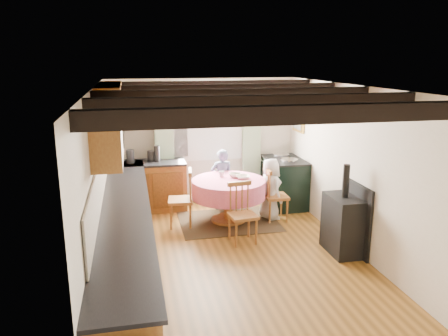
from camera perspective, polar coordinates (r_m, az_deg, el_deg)
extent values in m
cube|color=#946225|center=(6.31, 1.56, -11.96)|extent=(3.60, 5.50, 0.00)
cube|color=white|center=(5.67, 1.73, 10.35)|extent=(3.60, 5.50, 0.00)
cube|color=silver|center=(8.51, -2.77, 3.48)|extent=(3.60, 0.00, 2.40)
cube|color=silver|center=(3.45, 12.87, -13.47)|extent=(3.60, 0.00, 2.40)
cube|color=silver|center=(5.74, -16.12, -2.36)|extent=(0.00, 5.50, 2.40)
cube|color=silver|center=(6.53, 17.17, -0.44)|extent=(0.00, 5.50, 2.40)
cube|color=black|center=(3.78, 9.03, 6.89)|extent=(3.60, 0.16, 0.16)
cube|color=black|center=(4.72, 4.65, 8.44)|extent=(3.60, 0.16, 0.16)
cube|color=black|center=(5.68, 1.72, 9.45)|extent=(3.60, 0.16, 0.16)
cube|color=black|center=(6.65, -0.37, 10.15)|extent=(3.60, 0.16, 0.16)
cube|color=black|center=(7.63, -1.93, 10.66)|extent=(3.60, 0.16, 0.16)
cube|color=beige|center=(6.02, -15.75, -1.55)|extent=(0.02, 4.50, 0.55)
cube|color=beige|center=(8.39, -9.51, 3.14)|extent=(1.40, 0.02, 0.55)
cube|color=brown|center=(5.98, -12.71, -9.22)|extent=(0.60, 5.30, 0.88)
cube|color=brown|center=(8.29, -9.55, -2.40)|extent=(1.30, 0.60, 0.88)
cube|color=black|center=(5.81, -12.76, -5.04)|extent=(0.64, 5.30, 0.04)
cube|color=black|center=(8.15, -9.67, 0.66)|extent=(1.30, 0.64, 0.04)
cube|color=brown|center=(6.75, -14.48, 6.69)|extent=(0.34, 1.80, 0.90)
cube|color=brown|center=(5.28, -14.99, 4.12)|extent=(0.34, 0.90, 0.70)
cube|color=white|center=(8.44, -2.11, 6.16)|extent=(1.34, 0.03, 1.54)
cube|color=white|center=(8.45, -2.12, 6.16)|extent=(1.20, 0.01, 1.40)
cube|color=#94AC80|center=(8.34, -7.74, 2.45)|extent=(0.35, 0.10, 2.10)
cube|color=#94AC80|center=(8.63, 3.59, 2.95)|extent=(0.35, 0.10, 2.10)
cylinder|color=black|center=(8.30, -2.05, 10.18)|extent=(2.00, 0.03, 0.03)
cube|color=gold|center=(8.47, 9.68, 6.67)|extent=(0.04, 0.50, 0.60)
cylinder|color=silver|center=(8.63, 4.17, 6.97)|extent=(0.30, 0.02, 0.30)
cube|color=#3D2919|center=(7.69, 0.58, -6.95)|extent=(1.67, 1.30, 0.01)
imported|color=#4A5775|center=(8.14, -0.27, -1.52)|extent=(0.43, 0.30, 1.15)
imported|color=silver|center=(7.71, 6.05, -2.74)|extent=(0.46, 0.60, 1.09)
imported|color=silver|center=(7.51, 2.47, -1.20)|extent=(0.26, 0.26, 0.06)
imported|color=silver|center=(7.61, 1.46, -0.95)|extent=(0.29, 0.29, 0.07)
imported|color=silver|center=(7.65, -0.33, -0.76)|extent=(0.14, 0.14, 0.09)
cylinder|color=#262628|center=(8.10, -12.08, 1.49)|extent=(0.14, 0.14, 0.24)
cylinder|color=#262628|center=(8.22, -9.35, 1.60)|extent=(0.17, 0.17, 0.19)
cylinder|color=#262628|center=(8.11, -8.69, 1.85)|extent=(0.11, 0.11, 0.30)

